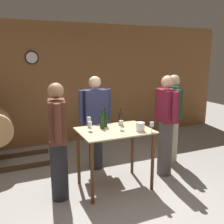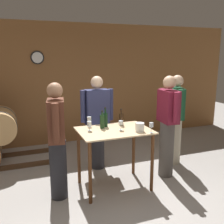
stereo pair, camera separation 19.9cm
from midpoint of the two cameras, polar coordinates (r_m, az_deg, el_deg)
The scene contains 15 objects.
ground_plane at distance 3.82m, azimuth -0.18°, elevation -19.27°, with size 14.00×14.00×0.00m, color #9E9993.
back_wall at distance 6.03m, azimuth -11.26°, elevation 5.93°, with size 8.40×0.08×2.70m.
tasting_table at distance 3.94m, azimuth -0.86°, elevation -6.33°, with size 1.07×0.75×0.92m.
wine_bottle_far_left at distance 3.94m, azimuth -3.60°, elevation -2.02°, with size 0.07×0.07×0.27m.
wine_bottle_left at distance 4.03m, azimuth -2.94°, elevation -1.61°, with size 0.07×0.07×0.31m.
wine_bottle_center at distance 4.12m, azimuth 0.51°, elevation -1.47°, with size 0.07×0.07×0.26m.
wine_glass_near_left at distance 3.81m, azimuth -6.36°, elevation -2.68°, with size 0.07×0.07×0.14m.
wine_glass_near_center at distance 4.04m, azimuth -6.47°, elevation -1.64°, with size 0.06×0.06×0.16m.
wine_glass_near_right at distance 3.85m, azimuth 0.52°, elevation -2.42°, with size 0.06×0.06×0.14m.
wine_glass_far_side at distance 3.76m, azimuth 7.16°, elevation -2.79°, with size 0.06×0.06×0.15m.
ice_bucket at distance 3.82m, azimuth 4.68°, elevation -3.23°, with size 0.13×0.13×0.13m.
person_host at distance 4.59m, azimuth -4.88°, elevation -1.95°, with size 0.59×0.24×1.65m.
person_visitor_with_scarf at distance 4.39m, azimuth 10.40°, elevation -2.55°, with size 0.25×0.59×1.68m.
person_visitor_bearded at distance 4.95m, azimuth 11.88°, elevation -1.10°, with size 0.34×0.56×1.65m.
person_visitor_near_door at distance 3.67m, azimuth -13.21°, elevation -5.97°, with size 0.29×0.58×1.65m.
Camera 1 is at (-1.39, -2.94, 2.00)m, focal length 42.00 mm.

